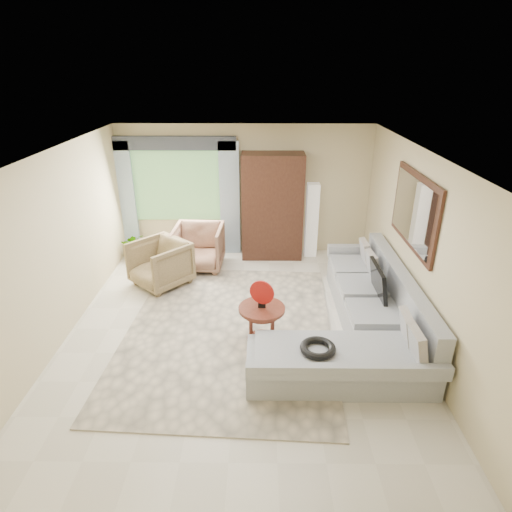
{
  "coord_description": "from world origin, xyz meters",
  "views": [
    {
      "loc": [
        0.3,
        -5.37,
        3.63
      ],
      "look_at": [
        0.25,
        0.35,
        1.05
      ],
      "focal_mm": 30.0,
      "sensor_mm": 36.0,
      "label": 1
    }
  ],
  "objects_px": {
    "tv_screen": "(378,281)",
    "armchair_right": "(199,247)",
    "potted_plant": "(135,246)",
    "armoire": "(272,207)",
    "floor_lamp": "(312,220)",
    "coffee_table": "(262,326)",
    "armchair_left": "(160,264)",
    "sectional_sofa": "(363,320)"
  },
  "relations": [
    {
      "from": "tv_screen",
      "to": "armchair_right",
      "type": "distance_m",
      "value": 3.51
    },
    {
      "from": "tv_screen",
      "to": "potted_plant",
      "type": "bearing_deg",
      "value": 151.26
    },
    {
      "from": "armchair_right",
      "to": "armoire",
      "type": "height_order",
      "value": "armoire"
    },
    {
      "from": "armchair_right",
      "to": "floor_lamp",
      "type": "distance_m",
      "value": 2.33
    },
    {
      "from": "tv_screen",
      "to": "coffee_table",
      "type": "relative_size",
      "value": 1.17
    },
    {
      "from": "floor_lamp",
      "to": "coffee_table",
      "type": "bearing_deg",
      "value": -107.65
    },
    {
      "from": "armchair_right",
      "to": "potted_plant",
      "type": "relative_size",
      "value": 1.7
    },
    {
      "from": "potted_plant",
      "to": "armoire",
      "type": "xyz_separation_m",
      "value": [
        2.78,
        0.16,
        0.78
      ]
    },
    {
      "from": "coffee_table",
      "to": "tv_screen",
      "type": "bearing_deg",
      "value": 19.84
    },
    {
      "from": "potted_plant",
      "to": "armchair_right",
      "type": "bearing_deg",
      "value": -17.21
    },
    {
      "from": "armchair_left",
      "to": "armoire",
      "type": "xyz_separation_m",
      "value": [
        2.01,
        1.29,
        0.64
      ]
    },
    {
      "from": "sectional_sofa",
      "to": "armchair_left",
      "type": "relative_size",
      "value": 3.85
    },
    {
      "from": "coffee_table",
      "to": "floor_lamp",
      "type": "relative_size",
      "value": 0.42
    },
    {
      "from": "potted_plant",
      "to": "armoire",
      "type": "bearing_deg",
      "value": 3.38
    },
    {
      "from": "sectional_sofa",
      "to": "tv_screen",
      "type": "bearing_deg",
      "value": 55.48
    },
    {
      "from": "tv_screen",
      "to": "armoire",
      "type": "relative_size",
      "value": 0.35
    },
    {
      "from": "armchair_right",
      "to": "floor_lamp",
      "type": "bearing_deg",
      "value": 18.94
    },
    {
      "from": "coffee_table",
      "to": "armchair_right",
      "type": "distance_m",
      "value": 2.81
    },
    {
      "from": "armchair_left",
      "to": "potted_plant",
      "type": "bearing_deg",
      "value": 166.6
    },
    {
      "from": "sectional_sofa",
      "to": "armchair_right",
      "type": "xyz_separation_m",
      "value": [
        -2.65,
        2.31,
        0.14
      ]
    },
    {
      "from": "armchair_right",
      "to": "potted_plant",
      "type": "xyz_separation_m",
      "value": [
        -1.36,
        0.42,
        -0.15
      ]
    },
    {
      "from": "tv_screen",
      "to": "armchair_right",
      "type": "relative_size",
      "value": 0.79
    },
    {
      "from": "tv_screen",
      "to": "armoire",
      "type": "bearing_deg",
      "value": 120.87
    },
    {
      "from": "armchair_left",
      "to": "potted_plant",
      "type": "relative_size",
      "value": 1.64
    },
    {
      "from": "potted_plant",
      "to": "floor_lamp",
      "type": "bearing_deg",
      "value": 3.59
    },
    {
      "from": "coffee_table",
      "to": "armoire",
      "type": "relative_size",
      "value": 0.3
    },
    {
      "from": "sectional_sofa",
      "to": "floor_lamp",
      "type": "bearing_deg",
      "value": 98.33
    },
    {
      "from": "coffee_table",
      "to": "potted_plant",
      "type": "relative_size",
      "value": 1.15
    },
    {
      "from": "tv_screen",
      "to": "floor_lamp",
      "type": "bearing_deg",
      "value": 105.24
    },
    {
      "from": "sectional_sofa",
      "to": "tv_screen",
      "type": "relative_size",
      "value": 4.68
    },
    {
      "from": "sectional_sofa",
      "to": "armchair_right",
      "type": "distance_m",
      "value": 3.52
    },
    {
      "from": "armoire",
      "to": "sectional_sofa",
      "type": "bearing_deg",
      "value": -66.94
    },
    {
      "from": "armoire",
      "to": "floor_lamp",
      "type": "height_order",
      "value": "armoire"
    },
    {
      "from": "armchair_left",
      "to": "tv_screen",
      "type": "bearing_deg",
      "value": 23.07
    },
    {
      "from": "coffee_table",
      "to": "potted_plant",
      "type": "bearing_deg",
      "value": 130.84
    },
    {
      "from": "tv_screen",
      "to": "armchair_right",
      "type": "bearing_deg",
      "value": 146.59
    },
    {
      "from": "armchair_left",
      "to": "coffee_table",
      "type": "bearing_deg",
      "value": -3.49
    },
    {
      "from": "coffee_table",
      "to": "armchair_left",
      "type": "xyz_separation_m",
      "value": [
        -1.79,
        1.84,
        0.08
      ]
    },
    {
      "from": "sectional_sofa",
      "to": "armoire",
      "type": "xyz_separation_m",
      "value": [
        -1.23,
        2.9,
        0.77
      ]
    },
    {
      "from": "floor_lamp",
      "to": "armchair_left",
      "type": "bearing_deg",
      "value": -154.29
    },
    {
      "from": "sectional_sofa",
      "to": "armoire",
      "type": "height_order",
      "value": "armoire"
    },
    {
      "from": "coffee_table",
      "to": "armoire",
      "type": "distance_m",
      "value": 3.22
    }
  ]
}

